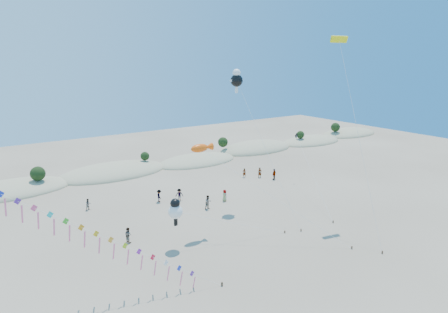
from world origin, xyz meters
TOP-DOWN VIEW (x-y plane):
  - dune_ridge at (1.06, 45.14)m, footprint 145.30×11.49m
  - kite_train at (-16.32, 12.47)m, footprint 25.54×11.06m
  - fish_kite at (1.57, 17.16)m, footprint 11.98×13.10m
  - cartoon_kite_low at (-2.89, 15.17)m, footprint 12.57×4.71m
  - cartoon_kite_high at (10.08, 22.63)m, footprint 2.00×12.92m
  - parafoil_kite at (17.68, 12.75)m, footprint 5.07×11.23m
  - dark_kite at (21.18, 20.34)m, footprint 8.67×15.28m
  - beachgoers at (5.34, 25.84)m, footprint 29.96×12.58m

SIDE VIEW (x-z plane):
  - dune_ridge at x=1.06m, z-range -2.67..2.90m
  - beachgoers at x=5.34m, z-range -0.08..1.81m
  - cartoon_kite_low at x=-2.89m, z-range 1.48..6.92m
  - dark_kite at x=21.18m, z-range 1.11..8.98m
  - kite_train at x=-16.32m, z-range 0.08..16.83m
  - fish_kite at x=1.57m, z-range 4.62..14.88m
  - cartoon_kite_high at x=10.08m, z-range 7.71..25.78m
  - parafoil_kite at x=17.68m, z-range 10.08..31.97m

